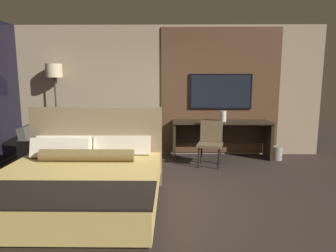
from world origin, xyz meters
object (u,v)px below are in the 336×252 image
at_px(desk_chair, 211,139).
at_px(vase_tall, 223,116).
at_px(bed, 78,187).
at_px(armchair_by_window, 47,151).
at_px(waste_bin, 277,153).
at_px(tv, 220,91).
at_px(floor_lamp, 54,79).
at_px(desk, 221,132).

height_order(desk_chair, vase_tall, vase_tall).
distance_m(bed, armchair_by_window, 2.50).
bearing_deg(vase_tall, waste_bin, -7.52).
bearing_deg(bed, tv, 52.40).
xyz_separation_m(desk_chair, waste_bin, (1.44, 0.39, -0.37)).
bearing_deg(tv, vase_tall, -83.33).
distance_m(armchair_by_window, floor_lamp, 1.53).
bearing_deg(armchair_by_window, floor_lamp, -6.37).
xyz_separation_m(bed, waste_bin, (3.38, 2.50, -0.19)).
bearing_deg(tv, desk, -90.00).
xyz_separation_m(armchair_by_window, waste_bin, (4.67, 0.36, -0.12)).
height_order(armchair_by_window, floor_lamp, floor_lamp).
xyz_separation_m(desk, waste_bin, (1.15, -0.17, -0.40)).
distance_m(desk_chair, armchair_by_window, 3.24).
bearing_deg(tv, armchair_by_window, -167.73).
xyz_separation_m(tv, floor_lamp, (-3.52, -0.18, 0.28)).
bearing_deg(waste_bin, tv, 160.59).
relative_size(armchair_by_window, floor_lamp, 0.48).
relative_size(armchair_by_window, waste_bin, 3.43).
xyz_separation_m(desk_chair, vase_tall, (0.32, 0.54, 0.39)).
bearing_deg(desk_chair, floor_lamp, -176.86).
relative_size(bed, vase_tall, 9.89).
bearing_deg(vase_tall, bed, -130.57).
distance_m(bed, waste_bin, 4.21).
bearing_deg(waste_bin, bed, -143.53).
bearing_deg(floor_lamp, bed, -64.80).
relative_size(bed, desk, 1.06).
height_order(desk_chair, armchair_by_window, desk_chair).
distance_m(tv, desk_chair, 1.23).
distance_m(floor_lamp, vase_tall, 3.63).
bearing_deg(bed, vase_tall, 49.43).
distance_m(desk_chair, waste_bin, 1.54).
height_order(tv, armchair_by_window, tv).
bearing_deg(desk, armchair_by_window, -171.34).
bearing_deg(floor_lamp, desk, -0.82).
relative_size(tv, floor_lamp, 0.68).
xyz_separation_m(armchair_by_window, floor_lamp, (0.01, 0.59, 1.41)).
bearing_deg(desk_chair, vase_tall, 72.89).
distance_m(desk, tv, 0.89).
xyz_separation_m(tv, armchair_by_window, (-3.53, -0.77, -1.14)).
height_order(floor_lamp, vase_tall, floor_lamp).
bearing_deg(armchair_by_window, waste_bin, -90.78).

